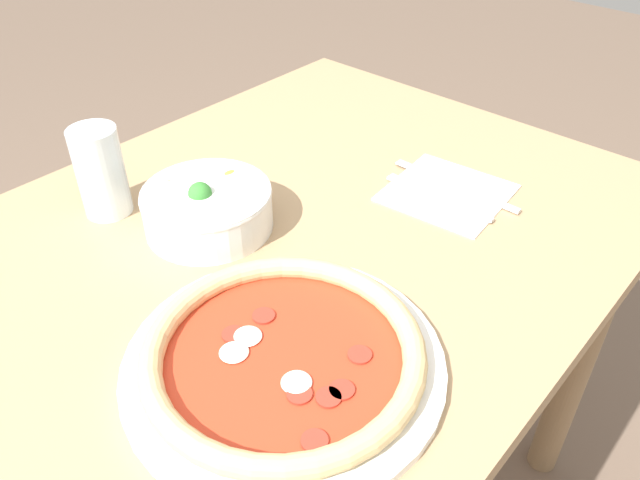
# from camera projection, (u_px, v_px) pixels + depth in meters

# --- Properties ---
(dining_table) EXTENTS (1.39, 0.78, 0.73)m
(dining_table) POSITION_uv_depth(u_px,v_px,m) (200.00, 353.00, 0.82)
(dining_table) COLOR tan
(dining_table) RESTS_ON ground_plane
(pizza) EXTENTS (0.34, 0.34, 0.04)m
(pizza) POSITION_uv_depth(u_px,v_px,m) (284.00, 356.00, 0.66)
(pizza) COLOR white
(pizza) RESTS_ON dining_table
(bowl) EXTENTS (0.18, 0.18, 0.08)m
(bowl) POSITION_uv_depth(u_px,v_px,m) (208.00, 206.00, 0.85)
(bowl) COLOR white
(bowl) RESTS_ON dining_table
(napkin) EXTENTS (0.18, 0.18, 0.00)m
(napkin) POSITION_uv_depth(u_px,v_px,m) (447.00, 193.00, 0.94)
(napkin) COLOR white
(napkin) RESTS_ON dining_table
(fork) EXTENTS (0.01, 0.18, 0.00)m
(fork) POSITION_uv_depth(u_px,v_px,m) (440.00, 198.00, 0.92)
(fork) COLOR silver
(fork) RESTS_ON napkin
(knife) EXTENTS (0.01, 0.21, 0.01)m
(knife) POSITION_uv_depth(u_px,v_px,m) (460.00, 187.00, 0.94)
(knife) COLOR silver
(knife) RESTS_ON napkin
(glass) EXTENTS (0.07, 0.07, 0.13)m
(glass) POSITION_uv_depth(u_px,v_px,m) (101.00, 172.00, 0.86)
(glass) COLOR silver
(glass) RESTS_ON dining_table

